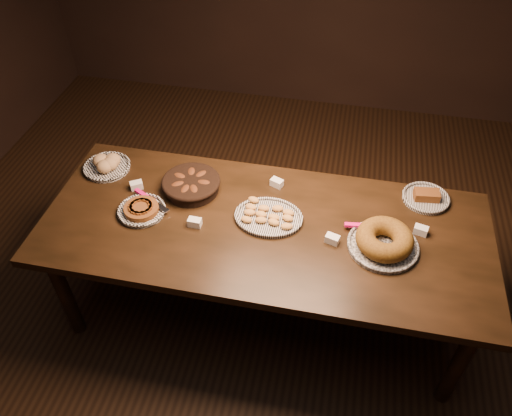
% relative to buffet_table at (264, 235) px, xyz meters
% --- Properties ---
extents(ground, '(5.00, 5.00, 0.00)m').
position_rel_buffet_table_xyz_m(ground, '(0.00, 0.00, -0.68)').
color(ground, black).
rests_on(ground, ground).
extents(buffet_table, '(2.40, 1.00, 0.75)m').
position_rel_buffet_table_xyz_m(buffet_table, '(0.00, 0.00, 0.00)').
color(buffet_table, black).
rests_on(buffet_table, ground).
extents(apple_tart_plate, '(0.29, 0.28, 0.05)m').
position_rel_buffet_table_xyz_m(apple_tart_plate, '(-0.68, -0.04, 0.09)').
color(apple_tart_plate, white).
rests_on(apple_tart_plate, buffet_table).
extents(madeleine_platter, '(0.37, 0.30, 0.04)m').
position_rel_buffet_table_xyz_m(madeleine_platter, '(0.01, 0.05, 0.09)').
color(madeleine_platter, black).
rests_on(madeleine_platter, buffet_table).
extents(bundt_cake_plate, '(0.40, 0.39, 0.11)m').
position_rel_buffet_table_xyz_m(bundt_cake_plate, '(0.62, -0.03, 0.12)').
color(bundt_cake_plate, black).
rests_on(bundt_cake_plate, buffet_table).
extents(croissant_basket, '(0.41, 0.41, 0.08)m').
position_rel_buffet_table_xyz_m(croissant_basket, '(-0.46, 0.19, 0.12)').
color(croissant_basket, black).
rests_on(croissant_basket, buffet_table).
extents(bread_roll_plate, '(0.28, 0.28, 0.09)m').
position_rel_buffet_table_xyz_m(bread_roll_plate, '(-1.01, 0.27, 0.11)').
color(bread_roll_plate, white).
rests_on(bread_roll_plate, buffet_table).
extents(loaf_plate, '(0.26, 0.26, 0.06)m').
position_rel_buffet_table_xyz_m(loaf_plate, '(0.85, 0.38, 0.09)').
color(loaf_plate, black).
rests_on(loaf_plate, buffet_table).
extents(tent_cards, '(1.67, 0.46, 0.04)m').
position_rel_buffet_table_xyz_m(tent_cards, '(0.01, 0.09, 0.10)').
color(tent_cards, white).
rests_on(tent_cards, buffet_table).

